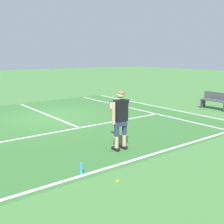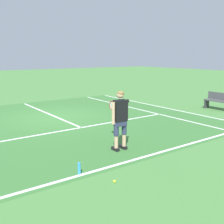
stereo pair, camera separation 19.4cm
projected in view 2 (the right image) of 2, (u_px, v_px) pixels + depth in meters
The scene contains 11 objects.
ground_plane at pixel (55, 117), 12.18m from camera, with size 80.00×80.00×0.00m, color #477F3D.
court_inner_surface at pixel (65, 121), 11.46m from camera, with size 10.98×10.45×0.00m, color #387033.
line_baseline at pixel (148, 156), 7.47m from camera, with size 10.98×0.10×0.01m, color white.
line_service at pixel (81, 128), 10.37m from camera, with size 8.23×0.10×0.01m, color white.
line_centre_service at pixel (47, 113), 12.90m from camera, with size 0.10×6.40×0.01m, color white.
line_singles_right at pixel (139, 109), 13.81m from camera, with size 0.10×10.05×0.01m, color white.
line_doubles_right at pixel (159, 106), 14.60m from camera, with size 0.10×10.05×0.01m, color white.
tennis_player at pixel (120, 116), 7.77m from camera, with size 0.64×1.11×1.71m.
tennis_ball_near_feet at pixel (114, 181), 5.89m from camera, with size 0.07×0.07×0.07m, color #CCE02D.
courtside_bench at pixel (219, 101), 13.67m from camera, with size 0.40×1.40×0.85m.
water_bottle at pixel (79, 168), 6.30m from camera, with size 0.07×0.07×0.28m, color #3393D6.
Camera 2 is at (-4.93, -11.10, 2.69)m, focal length 44.15 mm.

